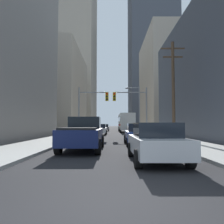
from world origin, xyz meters
TOP-DOWN VIEW (x-y plane):
  - ground_plane at (0.00, 0.00)m, footprint 400.00×400.00m
  - sidewalk_left at (-5.19, 50.00)m, footprint 3.29×160.00m
  - sidewalk_right at (5.19, 50.00)m, footprint 3.29×160.00m
  - city_bus at (2.57, 37.78)m, footprint 2.67×11.51m
  - pickup_truck_navy at (-1.72, 9.02)m, footprint 2.20×5.41m
  - sedan_silver at (1.62, 5.20)m, footprint 1.95×4.21m
  - sedan_blue at (1.82, 12.09)m, footprint 1.95×4.23m
  - sedan_white at (-1.79, 27.19)m, footprint 1.95×4.20m
  - sedan_grey at (-1.69, 44.22)m, footprint 1.95×4.23m
  - traffic_signal_near_left at (-2.57, 22.89)m, footprint 3.72×0.44m
  - traffic_signal_near_right at (2.33, 22.89)m, footprint 4.23×0.44m
  - utility_pole_right at (5.52, 16.18)m, footprint 2.20×0.28m
  - street_lamp_right at (3.88, 30.49)m, footprint 2.32×0.32m
  - building_left_mid_office at (-16.61, 51.59)m, footprint 16.90×25.37m
  - building_left_far_tower at (-18.07, 88.01)m, footprint 20.69×29.49m
  - building_right_mid_block at (16.03, 50.81)m, footprint 15.47×22.64m
  - building_right_far_highrise at (18.13, 92.61)m, footprint 20.30×22.38m

SIDE VIEW (x-z plane):
  - ground_plane at x=0.00m, z-range 0.00..0.00m
  - sidewalk_left at x=-5.19m, z-range 0.00..0.15m
  - sidewalk_right at x=5.19m, z-range 0.00..0.15m
  - sedan_silver at x=1.62m, z-range 0.01..1.53m
  - sedan_blue at x=1.82m, z-range 0.01..1.53m
  - sedan_white at x=-1.79m, z-range 0.01..1.53m
  - sedan_grey at x=-1.69m, z-range 0.01..1.53m
  - pickup_truck_navy at x=-1.72m, z-range -0.02..1.88m
  - city_bus at x=2.57m, z-range 0.23..3.63m
  - traffic_signal_near_left at x=-2.57m, z-range 1.04..7.04m
  - traffic_signal_near_right at x=2.33m, z-range 1.06..7.06m
  - street_lamp_right at x=3.88m, z-range 0.78..8.28m
  - utility_pole_right at x=5.52m, z-range 0.27..9.34m
  - building_left_mid_office at x=-16.61m, z-range 0.00..20.00m
  - building_right_mid_block at x=16.03m, z-range 0.00..23.62m
  - building_right_far_highrise at x=18.13m, z-range 0.00..72.70m
  - building_left_far_tower at x=-18.07m, z-range 0.00..73.47m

